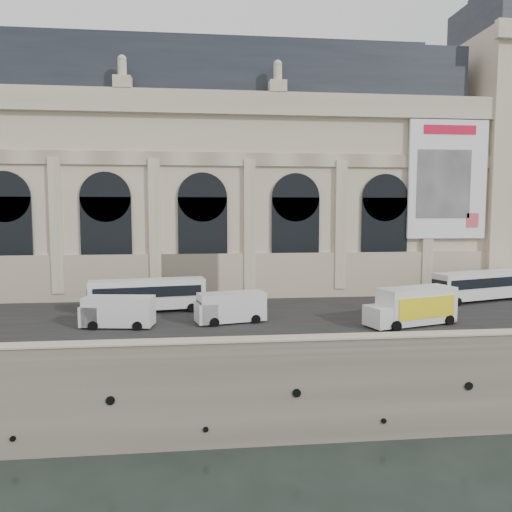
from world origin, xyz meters
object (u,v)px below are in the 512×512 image
at_px(van_b, 115,312).
at_px(box_truck, 412,307).
at_px(bus_right, 479,285).
at_px(van_c, 227,308).
at_px(bus_left, 148,294).

height_order(van_b, box_truck, box_truck).
height_order(bus_right, van_c, bus_right).
distance_m(bus_left, box_truck, 23.86).
relative_size(bus_left, box_truck, 1.32).
relative_size(bus_right, box_truck, 1.34).
xyz_separation_m(bus_right, box_truck, (-11.52, -9.59, -0.20)).
height_order(van_c, box_truck, box_truck).
height_order(van_b, van_c, van_c).
bearing_deg(box_truck, van_b, 175.64).
height_order(bus_right, van_b, bus_right).
bearing_deg(bus_left, van_b, -109.22).
distance_m(bus_left, bus_right, 34.14).
bearing_deg(box_truck, bus_right, 39.76).
bearing_deg(bus_right, bus_left, -176.91).
bearing_deg(van_c, bus_right, 14.74).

